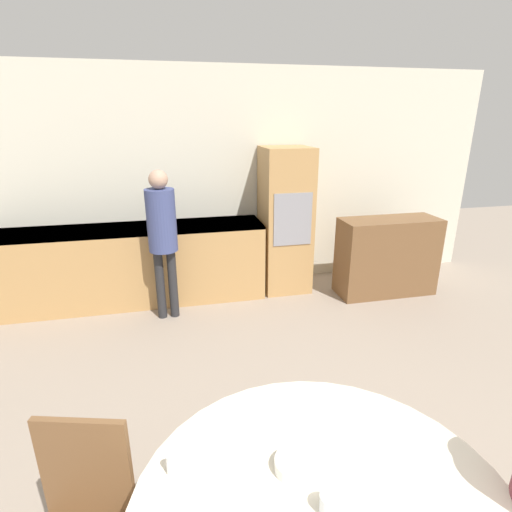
{
  "coord_description": "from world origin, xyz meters",
  "views": [
    {
      "loc": [
        -0.64,
        0.1,
        2.04
      ],
      "look_at": [
        -0.05,
        2.66,
        1.12
      ],
      "focal_mm": 28.0,
      "sensor_mm": 36.0,
      "label": 1
    }
  ],
  "objects": [
    {
      "name": "wall_back",
      "position": [
        0.0,
        4.9,
        1.3
      ],
      "size": [
        6.86,
        0.05,
        2.6
      ],
      "color": "beige",
      "rests_on": "ground_plane"
    },
    {
      "name": "oven_unit",
      "position": [
        0.74,
        4.56,
        0.86
      ],
      "size": [
        0.56,
        0.59,
        1.72
      ],
      "color": "tan",
      "rests_on": "ground_plane"
    },
    {
      "name": "kitchen_counter",
      "position": [
        -1.08,
        4.55,
        0.46
      ],
      "size": [
        3.0,
        0.6,
        0.88
      ],
      "color": "tan",
      "rests_on": "ground_plane"
    },
    {
      "name": "salt_shaker",
      "position": [
        -0.69,
        1.29,
        0.82
      ],
      "size": [
        0.03,
        0.03,
        0.09
      ],
      "color": "white",
      "rests_on": "dining_table"
    },
    {
      "name": "person_standing",
      "position": [
        -0.7,
        4.07,
        0.98
      ],
      "size": [
        0.29,
        0.29,
        1.56
      ],
      "color": "#262628",
      "rests_on": "ground_plane"
    },
    {
      "name": "bowl_centre",
      "position": [
        -0.23,
        1.2,
        0.8
      ],
      "size": [
        0.17,
        0.17,
        0.05
      ],
      "color": "white",
      "rests_on": "dining_table"
    },
    {
      "name": "sideboard",
      "position": [
        1.89,
        4.13,
        0.46
      ],
      "size": [
        1.16,
        0.45,
        0.92
      ],
      "color": "brown",
      "rests_on": "ground_plane"
    },
    {
      "name": "cup",
      "position": [
        -0.17,
        1.01,
        0.81
      ],
      "size": [
        0.07,
        0.07,
        0.08
      ],
      "color": "silver",
      "rests_on": "dining_table"
    }
  ]
}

